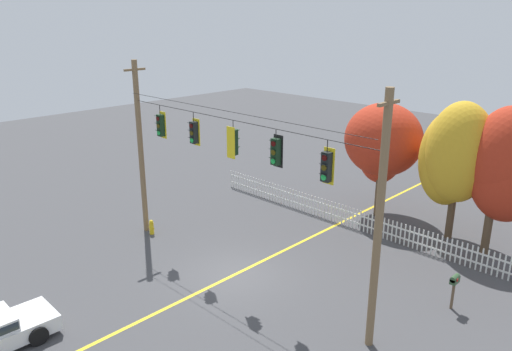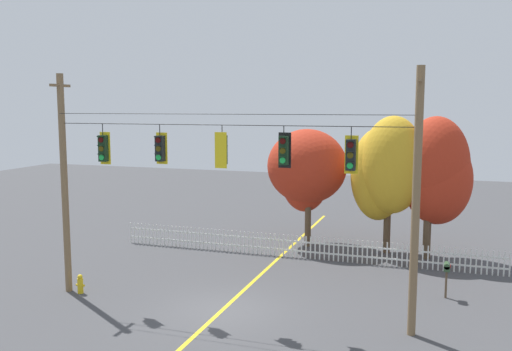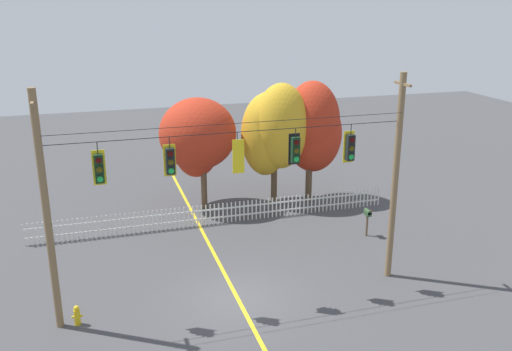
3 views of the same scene
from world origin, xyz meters
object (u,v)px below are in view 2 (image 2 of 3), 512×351
(traffic_signal_southbound_primary, at_px, (160,148))
(fire_hydrant, at_px, (80,284))
(autumn_maple_mid, at_px, (387,167))
(traffic_signal_northbound_primary, at_px, (222,150))
(autumn_maple_near_fence, at_px, (306,169))
(autumn_oak_far_east, at_px, (436,172))
(traffic_signal_westbound_side, at_px, (351,155))
(roadside_mailbox, at_px, (447,269))
(traffic_signal_eastbound_side, at_px, (103,148))
(traffic_signal_northbound_secondary, at_px, (284,150))

(traffic_signal_southbound_primary, distance_m, fire_hydrant, 6.46)
(autumn_maple_mid, height_order, fire_hydrant, autumn_maple_mid)
(traffic_signal_northbound_primary, xyz_separation_m, autumn_maple_near_fence, (0.52, 10.32, -1.77))
(traffic_signal_northbound_primary, xyz_separation_m, autumn_oak_far_east, (6.96, 9.77, -1.63))
(fire_hydrant, bearing_deg, traffic_signal_westbound_side, 0.51)
(fire_hydrant, xyz_separation_m, roadside_mailbox, (13.51, 4.02, 0.75))
(autumn_maple_mid, bearing_deg, traffic_signal_southbound_primary, -125.89)
(traffic_signal_eastbound_side, xyz_separation_m, roadside_mailbox, (12.30, 3.93, -4.57))
(roadside_mailbox, bearing_deg, autumn_oak_far_east, 95.56)
(traffic_signal_northbound_primary, bearing_deg, autumn_maple_mid, 64.52)
(autumn_oak_far_east, bearing_deg, autumn_maple_near_fence, 175.08)
(traffic_signal_northbound_secondary, height_order, autumn_maple_near_fence, traffic_signal_northbound_secondary)
(traffic_signal_northbound_primary, xyz_separation_m, fire_hydrant, (-5.98, -0.07, -5.39))
(traffic_signal_northbound_secondary, bearing_deg, roadside_mailbox, 36.42)
(traffic_signal_southbound_primary, height_order, autumn_maple_near_fence, traffic_signal_southbound_primary)
(traffic_signal_northbound_secondary, bearing_deg, autumn_maple_mid, 75.86)
(autumn_maple_mid, xyz_separation_m, roadside_mailbox, (2.87, -5.82, -3.18))
(autumn_maple_mid, relative_size, fire_hydrant, 9.03)
(autumn_oak_far_east, bearing_deg, fire_hydrant, -142.76)
(autumn_maple_near_fence, height_order, fire_hydrant, autumn_maple_near_fence)
(traffic_signal_westbound_side, distance_m, autumn_maple_near_fence, 11.15)
(autumn_oak_far_east, height_order, roadside_mailbox, autumn_oak_far_east)
(autumn_maple_near_fence, relative_size, roadside_mailbox, 4.41)
(traffic_signal_southbound_primary, xyz_separation_m, autumn_oak_far_east, (9.36, 9.75, -1.62))
(traffic_signal_northbound_primary, distance_m, roadside_mailbox, 9.68)
(autumn_maple_mid, bearing_deg, roadside_mailbox, -63.76)
(traffic_signal_southbound_primary, distance_m, autumn_oak_far_east, 13.61)
(traffic_signal_eastbound_side, height_order, autumn_oak_far_east, autumn_oak_far_east)
(traffic_signal_southbound_primary, bearing_deg, traffic_signal_northbound_primary, -0.46)
(traffic_signal_eastbound_side, height_order, autumn_maple_mid, autumn_maple_mid)
(autumn_oak_far_east, height_order, fire_hydrant, autumn_oak_far_east)
(roadside_mailbox, bearing_deg, autumn_maple_mid, 116.24)
(traffic_signal_westbound_side, bearing_deg, traffic_signal_northbound_primary, -179.74)
(traffic_signal_northbound_secondary, distance_m, autumn_maple_near_fence, 10.59)
(traffic_signal_westbound_side, distance_m, autumn_oak_far_east, 10.20)
(traffic_signal_northbound_primary, relative_size, roadside_mailbox, 1.07)
(traffic_signal_eastbound_side, height_order, fire_hydrant, traffic_signal_eastbound_side)
(traffic_signal_westbound_side, distance_m, fire_hydrant, 11.69)
(traffic_signal_southbound_primary, relative_size, roadside_mailbox, 1.04)
(autumn_maple_near_fence, relative_size, fire_hydrant, 8.07)
(autumn_maple_near_fence, xyz_separation_m, roadside_mailbox, (7.01, -6.37, -2.87))
(autumn_oak_far_east, bearing_deg, traffic_signal_westbound_side, -104.61)
(roadside_mailbox, bearing_deg, fire_hydrant, -163.41)
(traffic_signal_southbound_primary, relative_size, traffic_signal_northbound_secondary, 1.02)
(traffic_signal_southbound_primary, height_order, traffic_signal_northbound_primary, same)
(autumn_maple_mid, distance_m, fire_hydrant, 15.02)
(fire_hydrant, distance_m, roadside_mailbox, 14.12)
(traffic_signal_southbound_primary, bearing_deg, autumn_maple_near_fence, 74.17)
(traffic_signal_eastbound_side, xyz_separation_m, autumn_maple_near_fence, (5.30, 10.30, -1.70))
(autumn_maple_mid, height_order, roadside_mailbox, autumn_maple_mid)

